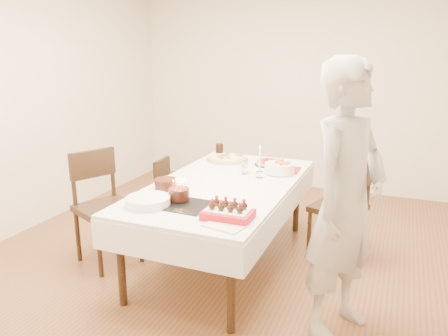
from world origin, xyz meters
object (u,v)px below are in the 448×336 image
at_px(layer_cake, 166,185).
at_px(birthday_cake, 179,190).
at_px(chair_right_savory, 338,208).
at_px(chair_left_dessert, 107,209).
at_px(pasta_bowl, 280,168).
at_px(dining_table, 224,223).
at_px(pizza_white, 227,159).
at_px(cola_glass, 220,150).
at_px(taper_candle, 260,161).
at_px(person, 346,202).
at_px(pizza_pepperoni, 269,163).
at_px(chair_left_savory, 177,195).
at_px(strawberry_box, 228,213).

distance_m(layer_cake, birthday_cake, 0.31).
relative_size(chair_right_savory, chair_left_dessert, 0.91).
height_order(pasta_bowl, birthday_cake, birthday_cake).
distance_m(dining_table, birthday_cake, 0.75).
height_order(pizza_white, birthday_cake, birthday_cake).
bearing_deg(cola_glass, chair_right_savory, -14.28).
bearing_deg(birthday_cake, pasta_bowl, 64.31).
distance_m(taper_candle, birthday_cake, 0.93).
distance_m(person, cola_glass, 2.12).
distance_m(pizza_pepperoni, taper_candle, 0.48).
relative_size(pizza_white, birthday_cake, 2.79).
bearing_deg(chair_left_savory, chair_right_savory, 177.59).
relative_size(pizza_white, layer_cake, 1.88).
height_order(chair_right_savory, strawberry_box, chair_right_savory).
xyz_separation_m(dining_table, chair_left_dessert, (-0.96, -0.39, 0.13)).
xyz_separation_m(pasta_bowl, birthday_cake, (-0.50, -1.05, 0.04)).
relative_size(birthday_cake, strawberry_box, 0.47).
xyz_separation_m(dining_table, cola_glass, (-0.41, 0.88, 0.45)).
bearing_deg(layer_cake, cola_glass, 92.04).
xyz_separation_m(taper_candle, layer_cake, (-0.60, -0.65, -0.10)).
bearing_deg(chair_left_dessert, pizza_white, -97.19).
bearing_deg(birthday_cake, chair_left_savory, 119.84).
bearing_deg(pizza_pepperoni, cola_glass, 167.22).
bearing_deg(birthday_cake, chair_left_dessert, 167.86).
bearing_deg(pasta_bowl, birthday_cake, -115.69).
bearing_deg(person, pasta_bowl, 58.64).
bearing_deg(birthday_cake, layer_cake, 138.94).
distance_m(chair_left_savory, pizza_white, 0.67).
bearing_deg(chair_left_savory, chair_left_dessert, 73.87).
height_order(taper_candle, layer_cake, taper_candle).
bearing_deg(strawberry_box, birthday_cake, 158.74).
height_order(dining_table, cola_glass, cola_glass).
bearing_deg(chair_right_savory, cola_glass, -176.19).
relative_size(dining_table, person, 1.16).
height_order(chair_right_savory, taper_candle, taper_candle).
height_order(taper_candle, cola_glass, taper_candle).
bearing_deg(chair_right_savory, pizza_pepperoni, -177.39).
distance_m(chair_right_savory, strawberry_box, 1.45).
distance_m(pizza_pepperoni, pasta_bowl, 0.32).
height_order(person, pasta_bowl, person).
bearing_deg(chair_left_savory, strawberry_box, 127.67).
bearing_deg(strawberry_box, person, 11.66).
height_order(pizza_pepperoni, birthday_cake, birthday_cake).
bearing_deg(dining_table, person, -28.45).
distance_m(taper_candle, cola_glass, 0.89).
relative_size(dining_table, chair_left_dessert, 2.10).
height_order(pizza_pepperoni, pasta_bowl, pasta_bowl).
distance_m(chair_right_savory, layer_cake, 1.61).
height_order(pizza_white, cola_glass, cola_glass).
distance_m(pizza_pepperoni, layer_cake, 1.24).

